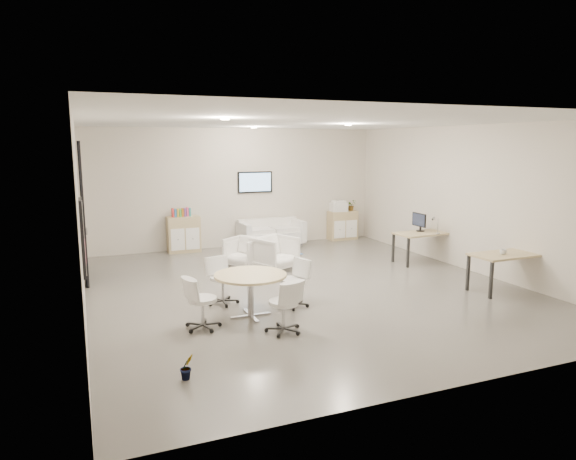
# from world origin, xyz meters

# --- Properties ---
(room_shell) EXTENTS (9.60, 10.60, 4.80)m
(room_shell) POSITION_xyz_m (0.00, 0.00, 1.60)
(room_shell) COLOR #5C5954
(room_shell) RESTS_ON ground
(glass_door) EXTENTS (0.09, 1.90, 2.85)m
(glass_door) POSITION_xyz_m (-3.95, 2.51, 1.50)
(glass_door) COLOR black
(glass_door) RESTS_ON room_shell
(artwork) EXTENTS (0.05, 0.54, 1.04)m
(artwork) POSITION_xyz_m (-3.97, -1.60, 1.55)
(artwork) COLOR black
(artwork) RESTS_ON room_shell
(wall_tv) EXTENTS (0.98, 0.06, 0.58)m
(wall_tv) POSITION_xyz_m (0.50, 4.46, 1.75)
(wall_tv) COLOR black
(wall_tv) RESTS_ON room_shell
(ceiling_spots) EXTENTS (3.14, 4.14, 0.03)m
(ceiling_spots) POSITION_xyz_m (-0.20, 0.83, 3.18)
(ceiling_spots) COLOR #FFEAC6
(ceiling_spots) RESTS_ON room_shell
(sideboard_left) EXTENTS (0.83, 0.43, 0.93)m
(sideboard_left) POSITION_xyz_m (-1.54, 4.26, 0.46)
(sideboard_left) COLOR tan
(sideboard_left) RESTS_ON room_shell
(sideboard_right) EXTENTS (0.84, 0.41, 0.84)m
(sideboard_right) POSITION_xyz_m (3.13, 4.27, 0.42)
(sideboard_right) COLOR tan
(sideboard_right) RESTS_ON room_shell
(books) EXTENTS (0.48, 0.14, 0.22)m
(books) POSITION_xyz_m (-1.58, 4.26, 1.04)
(books) COLOR red
(books) RESTS_ON sideboard_left
(printer) EXTENTS (0.50, 0.43, 0.32)m
(printer) POSITION_xyz_m (3.00, 4.27, 0.99)
(printer) COLOR white
(printer) RESTS_ON sideboard_right
(loveseat) EXTENTS (1.76, 0.94, 0.65)m
(loveseat) POSITION_xyz_m (0.80, 4.06, 0.35)
(loveseat) COLOR silver
(loveseat) RESTS_ON room_shell
(blue_rug) EXTENTS (1.86, 1.38, 0.01)m
(blue_rug) POSITION_xyz_m (0.30, 3.25, 0.01)
(blue_rug) COLOR #315496
(blue_rug) RESTS_ON room_shell
(armchair_left) EXTENTS (0.99, 0.99, 0.75)m
(armchair_left) POSITION_xyz_m (-0.56, 2.09, 0.38)
(armchair_left) COLOR silver
(armchair_left) RESTS_ON room_shell
(armchair_right) EXTENTS (1.04, 1.01, 0.83)m
(armchair_right) POSITION_xyz_m (0.00, 1.58, 0.41)
(armchair_right) COLOR silver
(armchair_right) RESTS_ON room_shell
(desk_rear) EXTENTS (1.44, 0.80, 0.73)m
(desk_rear) POSITION_xyz_m (3.52, 0.92, 0.65)
(desk_rear) COLOR tan
(desk_rear) RESTS_ON room_shell
(desk_front) EXTENTS (1.42, 0.72, 0.73)m
(desk_front) POSITION_xyz_m (3.50, -1.67, 0.66)
(desk_front) COLOR tan
(desk_front) RESTS_ON room_shell
(monitor) EXTENTS (0.20, 0.50, 0.44)m
(monitor) POSITION_xyz_m (3.48, 1.07, 0.96)
(monitor) COLOR black
(monitor) RESTS_ON desk_rear
(round_table) EXTENTS (1.18, 1.18, 0.72)m
(round_table) POSITION_xyz_m (-1.50, -1.24, 0.63)
(round_table) COLOR tan
(round_table) RESTS_ON room_shell
(meeting_chairs) EXTENTS (2.41, 2.41, 0.82)m
(meeting_chairs) POSITION_xyz_m (-1.50, -1.24, 0.41)
(meeting_chairs) COLOR white
(meeting_chairs) RESTS_ON room_shell
(plant_cabinet) EXTENTS (0.33, 0.36, 0.25)m
(plant_cabinet) POSITION_xyz_m (3.41, 4.29, 0.97)
(plant_cabinet) COLOR #3F7F3F
(plant_cabinet) RESTS_ON sideboard_right
(plant_floor) EXTENTS (0.28, 0.35, 0.14)m
(plant_floor) POSITION_xyz_m (-2.91, -3.11, 0.07)
(plant_floor) COLOR #3F7F3F
(plant_floor) RESTS_ON room_shell
(cup) EXTENTS (0.14, 0.12, 0.12)m
(cup) POSITION_xyz_m (3.36, -1.70, 0.79)
(cup) COLOR white
(cup) RESTS_ON desk_front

